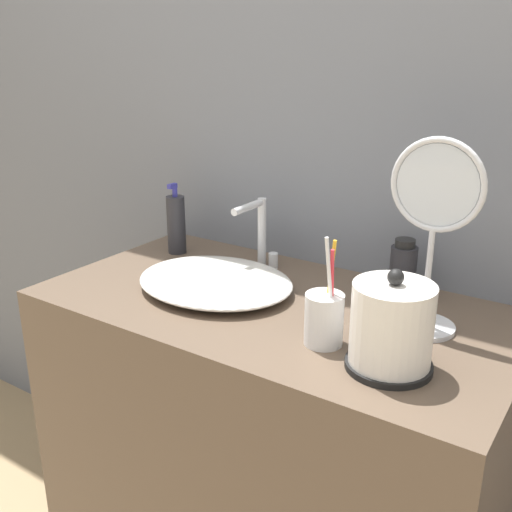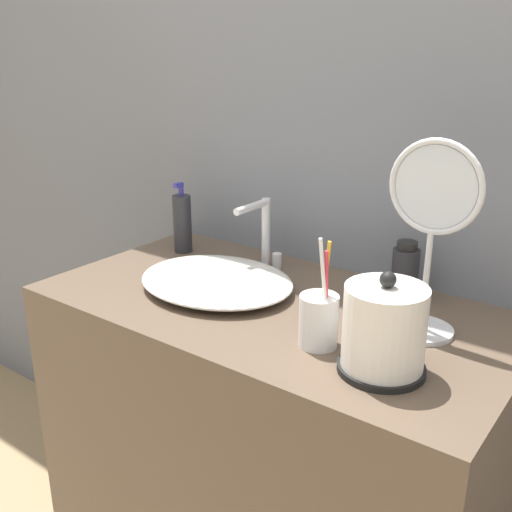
{
  "view_description": "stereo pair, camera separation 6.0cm",
  "coord_description": "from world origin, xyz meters",
  "views": [
    {
      "loc": [
        0.64,
        -0.75,
        1.42
      ],
      "look_at": [
        -0.05,
        0.28,
        0.98
      ],
      "focal_mm": 42.0,
      "sensor_mm": 36.0,
      "label": 1
    },
    {
      "loc": [
        0.69,
        -0.71,
        1.42
      ],
      "look_at": [
        -0.05,
        0.28,
        0.98
      ],
      "focal_mm": 42.0,
      "sensor_mm": 36.0,
      "label": 2
    }
  ],
  "objects": [
    {
      "name": "shampoo_bottle",
      "position": [
        0.22,
        0.48,
        0.94
      ],
      "size": [
        0.06,
        0.06,
        0.13
      ],
      "color": "#28282D",
      "rests_on": "vanity_counter"
    },
    {
      "name": "electric_kettle",
      "position": [
        0.32,
        0.15,
        0.95
      ],
      "size": [
        0.15,
        0.15,
        0.19
      ],
      "color": "black",
      "rests_on": "vanity_counter"
    },
    {
      "name": "faucet",
      "position": [
        -0.14,
        0.45,
        0.98
      ],
      "size": [
        0.06,
        0.13,
        0.18
      ],
      "color": "silver",
      "rests_on": "vanity_counter"
    },
    {
      "name": "vanity_counter",
      "position": [
        0.0,
        0.28,
        0.44
      ],
      "size": [
        1.05,
        0.56,
        0.88
      ],
      "color": "brown",
      "rests_on": "ground_plane"
    },
    {
      "name": "wall_back",
      "position": [
        0.0,
        0.58,
        1.3
      ],
      "size": [
        6.0,
        0.04,
        2.6
      ],
      "color": "slate",
      "rests_on": "ground_plane"
    },
    {
      "name": "vanity_mirror",
      "position": [
        0.32,
        0.34,
        1.1
      ],
      "size": [
        0.18,
        0.13,
        0.38
      ],
      "color": "silver",
      "rests_on": "vanity_counter"
    },
    {
      "name": "lotion_bottle",
      "position": [
        -0.4,
        0.42,
        0.96
      ],
      "size": [
        0.05,
        0.05,
        0.19
      ],
      "color": "#28282D",
      "rests_on": "vanity_counter"
    },
    {
      "name": "toothbrush_cup",
      "position": [
        0.18,
        0.17,
        0.93
      ],
      "size": [
        0.07,
        0.07,
        0.22
      ],
      "color": "silver",
      "rests_on": "vanity_counter"
    },
    {
      "name": "sink_basin",
      "position": [
        -0.15,
        0.26,
        0.9
      ],
      "size": [
        0.38,
        0.31,
        0.04
      ],
      "color": "silver",
      "rests_on": "vanity_counter"
    }
  ]
}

